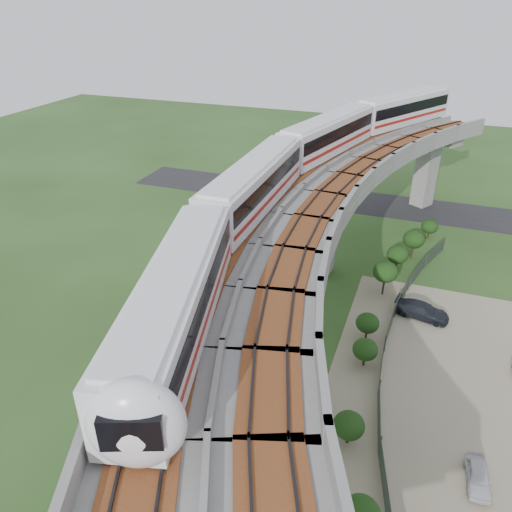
% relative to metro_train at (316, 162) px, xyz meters
% --- Properties ---
extents(ground, '(160.00, 160.00, 0.00)m').
position_rel_metro_train_xyz_m(ground, '(-0.73, -6.71, -12.31)').
color(ground, '#29451B').
rests_on(ground, ground).
extents(dirt_lot, '(18.00, 26.00, 0.04)m').
position_rel_metro_train_xyz_m(dirt_lot, '(13.27, -8.71, -12.29)').
color(dirt_lot, gray).
rests_on(dirt_lot, ground).
extents(asphalt_road, '(60.00, 8.00, 0.03)m').
position_rel_metro_train_xyz_m(asphalt_road, '(-0.73, 23.29, -12.29)').
color(asphalt_road, '#232326').
rests_on(asphalt_road, ground).
extents(viaduct, '(19.58, 73.98, 11.40)m').
position_rel_metro_train_xyz_m(viaduct, '(3.12, -6.71, -3.26)').
color(viaduct, '#99968E').
rests_on(viaduct, ground).
extents(metro_train, '(13.85, 60.92, 3.64)m').
position_rel_metro_train_xyz_m(metro_train, '(0.00, 0.00, 0.00)').
color(metro_train, white).
rests_on(metro_train, ground).
extents(fence, '(3.87, 38.73, 1.50)m').
position_rel_metro_train_xyz_m(fence, '(9.03, -6.71, -11.56)').
color(fence, '#2D382D').
rests_on(fence, ground).
extents(tree_0, '(1.84, 1.84, 2.26)m').
position_rel_metro_train_xyz_m(tree_0, '(9.81, 15.07, -10.84)').
color(tree_0, '#382314').
rests_on(tree_0, ground).
extents(tree_1, '(2.22, 2.22, 3.12)m').
position_rel_metro_train_xyz_m(tree_1, '(8.42, 9.73, -10.14)').
color(tree_1, '#382314').
rests_on(tree_1, ground).
extents(tree_2, '(2.10, 2.10, 2.90)m').
position_rel_metro_train_xyz_m(tree_2, '(7.21, 6.08, -10.31)').
color(tree_2, '#382314').
rests_on(tree_2, ground).
extents(tree_3, '(2.22, 2.22, 3.35)m').
position_rel_metro_train_xyz_m(tree_3, '(6.55, 1.57, -9.91)').
color(tree_3, '#382314').
rests_on(tree_3, ground).
extents(tree_4, '(1.85, 1.85, 2.46)m').
position_rel_metro_train_xyz_m(tree_4, '(6.17, -5.71, -10.64)').
color(tree_4, '#382314').
rests_on(tree_4, ground).
extents(tree_5, '(1.86, 1.86, 2.30)m').
position_rel_metro_train_xyz_m(tree_5, '(6.51, -8.82, -10.81)').
color(tree_5, '#382314').
rests_on(tree_5, ground).
extents(tree_6, '(1.94, 1.94, 2.32)m').
position_rel_metro_train_xyz_m(tree_6, '(6.73, -16.35, -10.82)').
color(tree_6, '#382314').
rests_on(tree_6, ground).
extents(car_white, '(1.50, 3.22, 1.07)m').
position_rel_metro_train_xyz_m(car_white, '(14.18, -16.67, -11.73)').
color(car_white, silver).
rests_on(car_white, dirt_lot).
extents(car_dark, '(4.76, 2.61, 1.31)m').
position_rel_metro_train_xyz_m(car_dark, '(10.13, -0.93, -11.61)').
color(car_dark, black).
rests_on(car_dark, dirt_lot).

